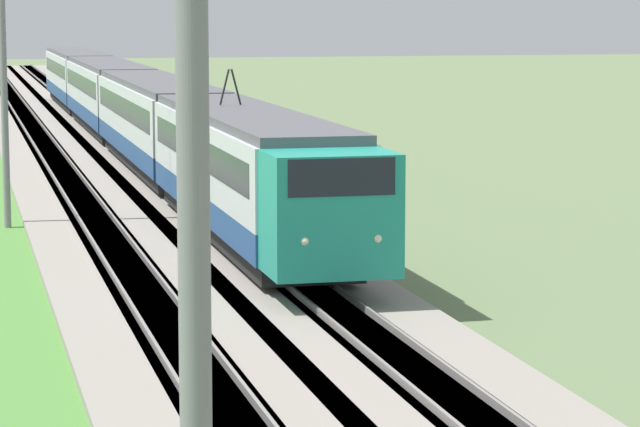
{
  "coord_description": "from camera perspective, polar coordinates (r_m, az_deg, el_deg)",
  "views": [
    {
      "loc": [
        -4.11,
        4.21,
        6.94
      ],
      "look_at": [
        29.22,
        -3.87,
        2.23
      ],
      "focal_mm": 85.0,
      "sensor_mm": 36.0,
      "label": 1
    }
  ],
  "objects": [
    {
      "name": "ballast_main",
      "position": [
        54.7,
        -9.11,
        0.59
      ],
      "size": [
        240.0,
        4.4,
        0.3
      ],
      "color": "gray",
      "rests_on": "ground"
    },
    {
      "name": "catenary_mast_near",
      "position": [
        10.14,
        -4.44,
        -3.31
      ],
      "size": [
        0.22,
        2.56,
        9.68
      ],
      "color": "slate",
      "rests_on": "ground"
    },
    {
      "name": "passenger_train",
      "position": [
        72.09,
        -7.18,
        4.13
      ],
      "size": [
        79.85,
        3.0,
        5.08
      ],
      "rotation": [
        0.0,
        0.0,
        3.14
      ],
      "color": "teal",
      "rests_on": "ground"
    },
    {
      "name": "track_adjacent",
      "position": [
        55.13,
        -5.1,
        0.72
      ],
      "size": [
        240.0,
        1.57,
        0.45
      ],
      "color": "#4C4238",
      "rests_on": "ground"
    },
    {
      "name": "catenary_mast_mid",
      "position": [
        47.51,
        -11.77,
        5.4
      ],
      "size": [
        0.22,
        2.56,
        9.85
      ],
      "color": "slate",
      "rests_on": "ground"
    },
    {
      "name": "ballast_adjacent",
      "position": [
        55.13,
        -5.1,
        0.71
      ],
      "size": [
        240.0,
        4.4,
        0.3
      ],
      "color": "gray",
      "rests_on": "ground"
    },
    {
      "name": "track_main",
      "position": [
        54.7,
        -9.11,
        0.6
      ],
      "size": [
        240.0,
        1.57,
        0.45
      ],
      "color": "#4C4238",
      "rests_on": "ground"
    }
  ]
}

